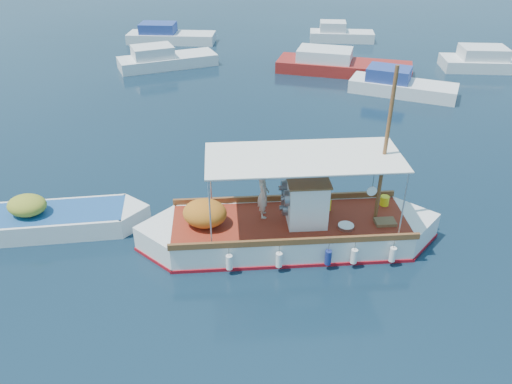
# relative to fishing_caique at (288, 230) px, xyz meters

# --- Properties ---
(ground) EXTENTS (160.00, 160.00, 0.00)m
(ground) POSITION_rel_fishing_caique_xyz_m (-0.53, 0.36, -0.58)
(ground) COLOR black
(ground) RESTS_ON ground
(fishing_caique) EXTENTS (10.56, 4.85, 6.65)m
(fishing_caique) POSITION_rel_fishing_caique_xyz_m (0.00, 0.00, 0.00)
(fishing_caique) COLOR white
(fishing_caique) RESTS_ON ground
(dinghy) EXTENTS (6.64, 3.40, 1.70)m
(dinghy) POSITION_rel_fishing_caique_xyz_m (-8.67, -0.65, -0.23)
(dinghy) COLOR white
(dinghy) RESTS_ON ground
(bg_boat_nw) EXTENTS (7.15, 5.78, 1.80)m
(bg_boat_nw) POSITION_rel_fishing_caique_xyz_m (-11.42, 19.71, -0.09)
(bg_boat_nw) COLOR silver
(bg_boat_nw) RESTS_ON ground
(bg_boat_n) EXTENTS (9.42, 3.52, 1.80)m
(bg_boat_n) POSITION_rel_fishing_caique_xyz_m (1.10, 20.62, -0.09)
(bg_boat_n) COLOR maroon
(bg_boat_n) RESTS_ON ground
(bg_boat_ne) EXTENTS (6.78, 3.57, 1.80)m
(bg_boat_ne) POSITION_rel_fishing_caique_xyz_m (4.97, 16.88, -0.09)
(bg_boat_ne) COLOR silver
(bg_boat_ne) RESTS_ON ground
(bg_boat_e) EXTENTS (8.01, 3.43, 1.80)m
(bg_boat_e) POSITION_rel_fishing_caique_xyz_m (11.98, 23.32, -0.09)
(bg_boat_e) COLOR silver
(bg_boat_e) RESTS_ON ground
(bg_boat_far_w) EXTENTS (7.48, 3.10, 1.80)m
(bg_boat_far_w) POSITION_rel_fishing_caique_xyz_m (-13.42, 26.50, -0.09)
(bg_boat_far_w) COLOR silver
(bg_boat_far_w) RESTS_ON ground
(bg_boat_far_n) EXTENTS (5.50, 2.44, 1.80)m
(bg_boat_far_n) POSITION_rel_fishing_caique_xyz_m (0.79, 29.62, -0.09)
(bg_boat_far_n) COLOR silver
(bg_boat_far_n) RESTS_ON ground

